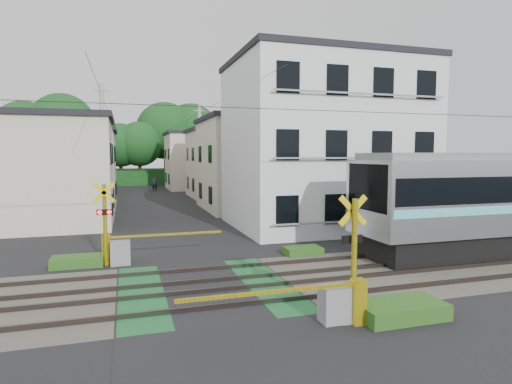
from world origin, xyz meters
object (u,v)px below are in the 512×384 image
object	(u,v)px
crossing_signal_near	(339,294)
pedestrian	(155,183)
crossing_signal_far	(118,246)
apartment_block	(323,144)

from	to	relation	value
crossing_signal_near	pedestrian	size ratio (longest dim) A/B	2.75
crossing_signal_far	apartment_block	xyz separation A→B (m)	(11.09, 5.84, 3.94)
apartment_block	crossing_signal_far	bearing A→B (deg)	-152.22
crossing_signal_near	pedestrian	world-z (taller)	crossing_signal_near
apartment_block	pedestrian	distance (m)	27.83
crossing_signal_far	pedestrian	size ratio (longest dim) A/B	2.75
pedestrian	crossing_signal_far	bearing A→B (deg)	95.14
apartment_block	pedestrian	world-z (taller)	apartment_block
crossing_signal_near	crossing_signal_far	world-z (taller)	same
apartment_block	pedestrian	bearing A→B (deg)	106.08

